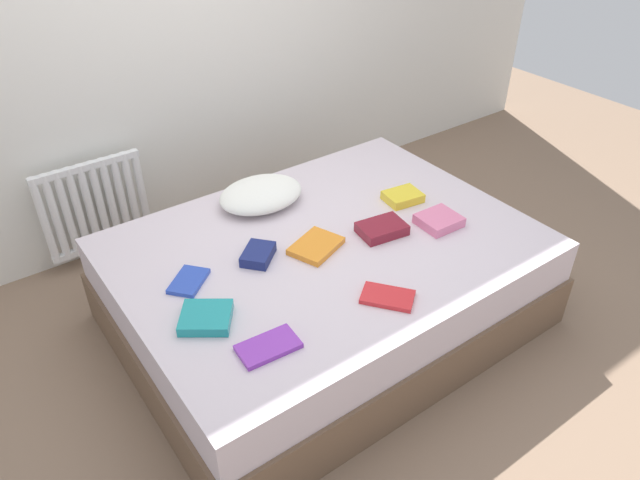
{
  "coord_description": "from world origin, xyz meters",
  "views": [
    {
      "loc": [
        -1.39,
        -1.87,
        2.15
      ],
      "look_at": [
        0.0,
        0.05,
        0.48
      ],
      "focal_mm": 33.21,
      "sensor_mm": 36.0,
      "label": 1
    }
  ],
  "objects_px": {
    "pillow": "(261,194)",
    "textbook_teal": "(206,318)",
    "textbook_yellow": "(403,197)",
    "textbook_blue": "(189,281)",
    "textbook_maroon": "(382,229)",
    "textbook_red": "(388,297)",
    "radiator": "(95,206)",
    "textbook_purple": "(268,347)",
    "textbook_pink": "(439,220)",
    "textbook_orange": "(316,246)",
    "bed": "(326,282)",
    "textbook_navy": "(258,254)"
  },
  "relations": [
    {
      "from": "textbook_navy",
      "to": "pillow",
      "type": "bearing_deg",
      "value": 16.28
    },
    {
      "from": "textbook_pink",
      "to": "textbook_red",
      "type": "bearing_deg",
      "value": -152.28
    },
    {
      "from": "textbook_orange",
      "to": "textbook_red",
      "type": "bearing_deg",
      "value": -106.61
    },
    {
      "from": "pillow",
      "to": "textbook_maroon",
      "type": "xyz_separation_m",
      "value": [
        0.34,
        -0.59,
        -0.03
      ]
    },
    {
      "from": "textbook_navy",
      "to": "textbook_maroon",
      "type": "height_order",
      "value": "textbook_maroon"
    },
    {
      "from": "pillow",
      "to": "textbook_navy",
      "type": "distance_m",
      "value": 0.49
    },
    {
      "from": "pillow",
      "to": "textbook_orange",
      "type": "relative_size",
      "value": 1.9
    },
    {
      "from": "textbook_maroon",
      "to": "textbook_purple",
      "type": "height_order",
      "value": "textbook_maroon"
    },
    {
      "from": "pillow",
      "to": "textbook_orange",
      "type": "distance_m",
      "value": 0.51
    },
    {
      "from": "textbook_teal",
      "to": "textbook_blue",
      "type": "height_order",
      "value": "textbook_teal"
    },
    {
      "from": "textbook_red",
      "to": "textbook_orange",
      "type": "distance_m",
      "value": 0.48
    },
    {
      "from": "textbook_navy",
      "to": "textbook_yellow",
      "type": "distance_m",
      "value": 0.89
    },
    {
      "from": "pillow",
      "to": "textbook_pink",
      "type": "relative_size",
      "value": 2.32
    },
    {
      "from": "pillow",
      "to": "bed",
      "type": "bearing_deg",
      "value": -81.68
    },
    {
      "from": "textbook_maroon",
      "to": "textbook_yellow",
      "type": "relative_size",
      "value": 1.2
    },
    {
      "from": "textbook_pink",
      "to": "textbook_yellow",
      "type": "relative_size",
      "value": 1.04
    },
    {
      "from": "textbook_teal",
      "to": "textbook_yellow",
      "type": "distance_m",
      "value": 1.31
    },
    {
      "from": "pillow",
      "to": "textbook_teal",
      "type": "bearing_deg",
      "value": -135.12
    },
    {
      "from": "radiator",
      "to": "textbook_maroon",
      "type": "xyz_separation_m",
      "value": [
        1.02,
        -1.3,
        0.16
      ]
    },
    {
      "from": "textbook_red",
      "to": "textbook_pink",
      "type": "relative_size",
      "value": 1.12
    },
    {
      "from": "textbook_red",
      "to": "textbook_pink",
      "type": "distance_m",
      "value": 0.65
    },
    {
      "from": "textbook_pink",
      "to": "textbook_orange",
      "type": "height_order",
      "value": "textbook_pink"
    },
    {
      "from": "textbook_purple",
      "to": "textbook_orange",
      "type": "height_order",
      "value": "textbook_orange"
    },
    {
      "from": "pillow",
      "to": "textbook_maroon",
      "type": "bearing_deg",
      "value": -60.25
    },
    {
      "from": "textbook_maroon",
      "to": "bed",
      "type": "bearing_deg",
      "value": 167.16
    },
    {
      "from": "textbook_maroon",
      "to": "textbook_red",
      "type": "distance_m",
      "value": 0.49
    },
    {
      "from": "textbook_navy",
      "to": "textbook_purple",
      "type": "relative_size",
      "value": 0.73
    },
    {
      "from": "radiator",
      "to": "textbook_red",
      "type": "xyz_separation_m",
      "value": [
        0.71,
        -1.69,
        0.14
      ]
    },
    {
      "from": "textbook_navy",
      "to": "textbook_red",
      "type": "relative_size",
      "value": 0.78
    },
    {
      "from": "textbook_yellow",
      "to": "pillow",
      "type": "bearing_deg",
      "value": 154.38
    },
    {
      "from": "textbook_orange",
      "to": "textbook_yellow",
      "type": "height_order",
      "value": "textbook_yellow"
    },
    {
      "from": "textbook_orange",
      "to": "bed",
      "type": "bearing_deg",
      "value": -6.0
    },
    {
      "from": "textbook_maroon",
      "to": "textbook_red",
      "type": "xyz_separation_m",
      "value": [
        -0.3,
        -0.39,
        -0.02
      ]
    },
    {
      "from": "textbook_maroon",
      "to": "radiator",
      "type": "bearing_deg",
      "value": 136.4
    },
    {
      "from": "textbook_purple",
      "to": "textbook_navy",
      "type": "bearing_deg",
      "value": 66.87
    },
    {
      "from": "pillow",
      "to": "textbook_red",
      "type": "xyz_separation_m",
      "value": [
        0.03,
        -0.98,
        -0.05
      ]
    },
    {
      "from": "bed",
      "to": "textbook_navy",
      "type": "height_order",
      "value": "textbook_navy"
    },
    {
      "from": "textbook_orange",
      "to": "textbook_purple",
      "type": "bearing_deg",
      "value": -161.94
    },
    {
      "from": "textbook_maroon",
      "to": "textbook_purple",
      "type": "xyz_separation_m",
      "value": [
        -0.87,
        -0.34,
        -0.02
      ]
    },
    {
      "from": "textbook_pink",
      "to": "textbook_purple",
      "type": "height_order",
      "value": "textbook_pink"
    },
    {
      "from": "textbook_teal",
      "to": "bed",
      "type": "bearing_deg",
      "value": 48.79
    },
    {
      "from": "textbook_maroon",
      "to": "textbook_blue",
      "type": "distance_m",
      "value": 0.96
    },
    {
      "from": "pillow",
      "to": "textbook_teal",
      "type": "xyz_separation_m",
      "value": [
        -0.66,
        -0.65,
        -0.04
      ]
    },
    {
      "from": "textbook_purple",
      "to": "textbook_teal",
      "type": "distance_m",
      "value": 0.3
    },
    {
      "from": "textbook_teal",
      "to": "textbook_blue",
      "type": "distance_m",
      "value": 0.27
    },
    {
      "from": "textbook_yellow",
      "to": "textbook_blue",
      "type": "distance_m",
      "value": 1.23
    },
    {
      "from": "pillow",
      "to": "textbook_purple",
      "type": "distance_m",
      "value": 1.07
    },
    {
      "from": "bed",
      "to": "textbook_purple",
      "type": "xyz_separation_m",
      "value": [
        -0.6,
        -0.45,
        0.26
      ]
    },
    {
      "from": "textbook_maroon",
      "to": "textbook_orange",
      "type": "bearing_deg",
      "value": 174.51
    },
    {
      "from": "textbook_red",
      "to": "radiator",
      "type": "bearing_deg",
      "value": 165.07
    }
  ]
}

